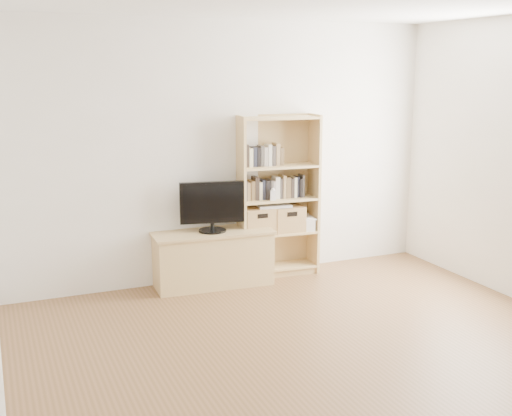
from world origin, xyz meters
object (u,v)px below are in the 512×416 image
television (212,207)px  basket_left (258,220)px  bookshelf (278,196)px  laptop (274,205)px  baby_monitor (273,195)px  basket_right (287,218)px  tv_stand (213,259)px

television → basket_left: (0.52, 0.08, -0.20)m
bookshelf → laptop: bookshelf is taller
baby_monitor → television: bearing=-169.7°
laptop → television: bearing=-164.9°
baby_monitor → laptop: baby_monitor is taller
basket_left → basket_right: 0.32m
bookshelf → tv_stand: bearing=-170.7°
tv_stand → television: size_ratio=1.82×
basket_right → baby_monitor: bearing=-156.4°
baby_monitor → basket_right: baby_monitor is taller
television → baby_monitor: size_ratio=5.99×
basket_right → laptop: laptop is taller
baby_monitor → laptop: 0.15m
baby_monitor → basket_right: bearing=32.2°
tv_stand → baby_monitor: 0.88m
television → basket_left: bearing=19.7°
tv_stand → television: (0.00, 0.00, 0.54)m
bookshelf → television: bearing=-170.7°
basket_right → laptop: bearing=-179.5°
basket_right → television: bearing=-172.9°
bookshelf → basket_left: bearing=-178.8°
bookshelf → basket_right: size_ratio=5.19×
bookshelf → basket_left: (-0.22, 0.01, -0.24)m
basket_right → laptop: 0.22m
television → laptop: (0.69, 0.06, -0.05)m
bookshelf → laptop: 0.10m
tv_stand → basket_left: 0.63m
basket_right → basket_left: bearing=179.2°
basket_left → laptop: (0.17, -0.02, 0.15)m
bookshelf → baby_monitor: bookshelf is taller
tv_stand → television: television is taller
television → basket_right: (0.85, 0.06, -0.20)m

